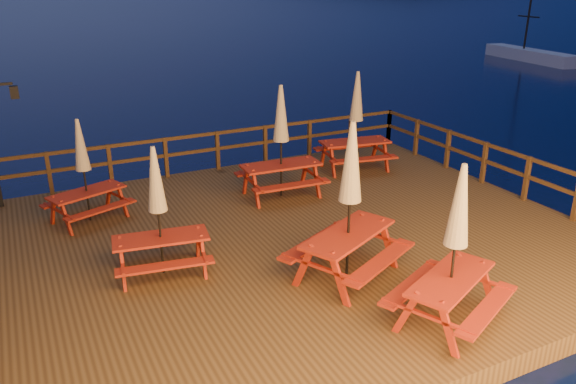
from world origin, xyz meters
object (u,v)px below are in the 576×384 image
object	(u,v)px
sailboat	(529,55)
picnic_table_2	(350,200)
picnic_table_1	(455,244)
picnic_table_0	(84,169)

from	to	relation	value
sailboat	picnic_table_2	size ratio (longest dim) A/B	4.10
picnic_table_2	picnic_table_1	bearing A→B (deg)	-97.34
picnic_table_0	picnic_table_2	bearing A→B (deg)	-71.83
sailboat	picnic_table_0	size ratio (longest dim) A/B	5.09
picnic_table_0	picnic_table_1	xyz separation A→B (m)	(4.43, -6.61, 0.15)
picnic_table_0	picnic_table_2	world-z (taller)	picnic_table_2
picnic_table_0	picnic_table_2	distance (m)	6.03
sailboat	picnic_table_1	size ratio (longest dim) A/B	4.52
sailboat	picnic_table_2	distance (m)	34.72
sailboat	picnic_table_1	xyz separation A→B (m)	(-27.27, -22.51, 1.36)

